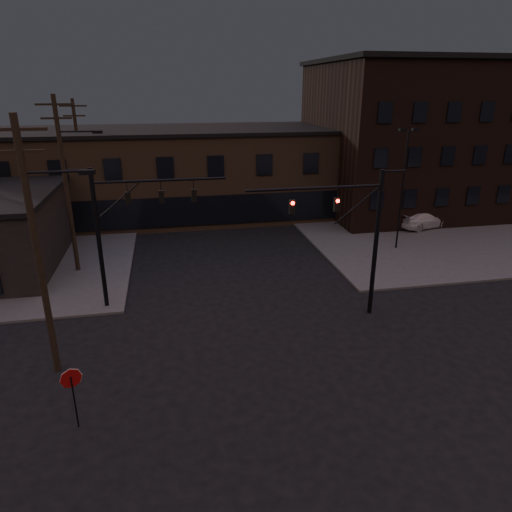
{
  "coord_description": "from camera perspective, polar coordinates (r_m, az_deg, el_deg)",
  "views": [
    {
      "loc": [
        -4.19,
        -16.72,
        11.84
      ],
      "look_at": [
        0.19,
        5.4,
        3.5
      ],
      "focal_mm": 32.0,
      "sensor_mm": 36.0,
      "label": 1
    }
  ],
  "objects": [
    {
      "name": "ground",
      "position": [
        20.91,
        2.43,
        -14.21
      ],
      "size": [
        140.0,
        140.0,
        0.0
      ],
      "primitive_type": "plane",
      "color": "black",
      "rests_on": "ground"
    },
    {
      "name": "lot_light_a",
      "position": [
        35.77,
        17.96,
        9.13
      ],
      "size": [
        1.5,
        0.28,
        9.14
      ],
      "color": "black",
      "rests_on": "ground"
    },
    {
      "name": "building_right",
      "position": [
        50.34,
        20.81,
        13.51
      ],
      "size": [
        22.0,
        16.0,
        14.0
      ],
      "primitive_type": "cube",
      "color": "black",
      "rests_on": "ground"
    },
    {
      "name": "car_crossing",
      "position": [
        44.33,
        -2.62,
        5.79
      ],
      "size": [
        1.61,
        4.56,
        1.5
      ],
      "primitive_type": "imported",
      "rotation": [
        0.0,
        0.0,
        0.0
      ],
      "color": "black",
      "rests_on": "ground"
    },
    {
      "name": "parked_car_lot_a",
      "position": [
        44.12,
        13.66,
        5.31
      ],
      "size": [
        4.21,
        1.75,
        1.43
      ],
      "primitive_type": "imported",
      "rotation": [
        0.0,
        0.0,
        1.56
      ],
      "color": "black",
      "rests_on": "sidewalk_ne"
    },
    {
      "name": "utility_pole_mid",
      "position": [
        31.86,
        -22.57,
        8.43
      ],
      "size": [
        3.7,
        0.28,
        11.5
      ],
      "color": "black",
      "rests_on": "ground"
    },
    {
      "name": "sidewalk_ne",
      "position": [
        48.2,
        22.22,
        4.65
      ],
      "size": [
        30.0,
        30.0,
        0.15
      ],
      "primitive_type": "cube",
      "color": "#474744",
      "rests_on": "ground"
    },
    {
      "name": "stop_sign",
      "position": [
        18.21,
        -22.02,
        -14.69
      ],
      "size": [
        0.72,
        0.33,
        2.48
      ],
      "color": "black",
      "rests_on": "ground"
    },
    {
      "name": "traffic_signal_near",
      "position": [
        24.27,
        12.49,
        3.27
      ],
      "size": [
        7.12,
        0.24,
        8.0
      ],
      "color": "black",
      "rests_on": "ground"
    },
    {
      "name": "utility_pole_near",
      "position": [
        20.34,
        -25.6,
        1.17
      ],
      "size": [
        3.7,
        0.28,
        11.0
      ],
      "color": "black",
      "rests_on": "ground"
    },
    {
      "name": "lot_light_b",
      "position": [
        43.05,
        21.92,
        10.41
      ],
      "size": [
        1.5,
        0.28,
        9.14
      ],
      "color": "black",
      "rests_on": "ground"
    },
    {
      "name": "utility_pole_far",
      "position": [
        43.76,
        -21.12,
        11.02
      ],
      "size": [
        2.2,
        0.28,
        11.0
      ],
      "color": "black",
      "rests_on": "ground"
    },
    {
      "name": "building_row",
      "position": [
        45.59,
        -5.86,
        10.29
      ],
      "size": [
        40.0,
        12.0,
        8.0
      ],
      "primitive_type": "cube",
      "color": "brown",
      "rests_on": "ground"
    },
    {
      "name": "traffic_signal_far",
      "position": [
        25.77,
        -16.46,
        4.09
      ],
      "size": [
        7.12,
        0.24,
        8.0
      ],
      "color": "black",
      "rests_on": "ground"
    },
    {
      "name": "parked_car_lot_b",
      "position": [
        43.15,
        20.24,
        4.34
      ],
      "size": [
        5.52,
        3.39,
        1.49
      ],
      "primitive_type": "imported",
      "rotation": [
        0.0,
        0.0,
        1.84
      ],
      "color": "silver",
      "rests_on": "sidewalk_ne"
    }
  ]
}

